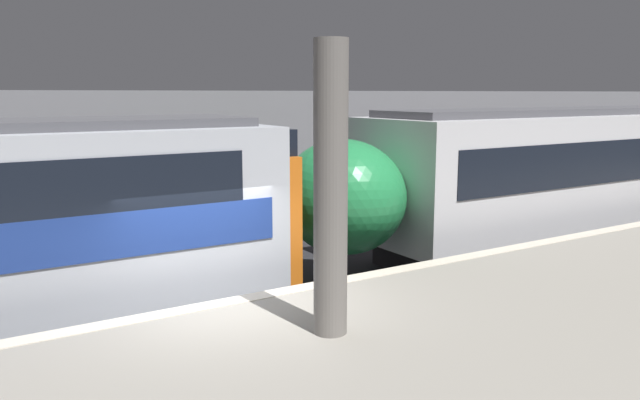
# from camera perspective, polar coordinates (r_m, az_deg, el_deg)

# --- Properties ---
(ground_plane) EXTENTS (120.00, 120.00, 0.00)m
(ground_plane) POSITION_cam_1_polar(r_m,az_deg,el_deg) (9.34, -8.48, -15.39)
(ground_plane) COLOR black
(station_rear_barrier) EXTENTS (50.00, 0.15, 4.01)m
(station_rear_barrier) POSITION_cam_1_polar(r_m,az_deg,el_deg) (15.27, -19.21, 1.89)
(station_rear_barrier) COLOR gray
(station_rear_barrier) RESTS_ON ground
(support_pillar_near) EXTENTS (0.40, 0.40, 3.44)m
(support_pillar_near) POSITION_cam_1_polar(r_m,az_deg,el_deg) (7.21, 0.97, 0.84)
(support_pillar_near) COLOR slate
(support_pillar_near) RESTS_ON platform
(train_modern) EXTENTS (16.63, 2.99, 3.58)m
(train_modern) POSITION_cam_1_polar(r_m,az_deg,el_deg) (17.75, 22.53, 2.17)
(train_modern) COLOR black
(train_modern) RESTS_ON ground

